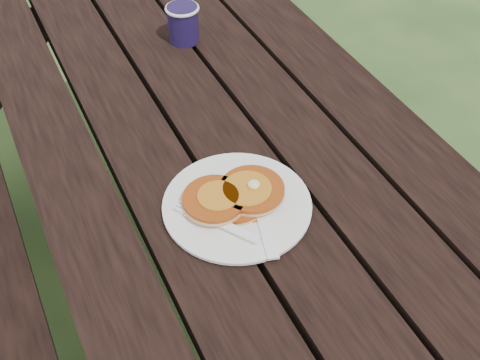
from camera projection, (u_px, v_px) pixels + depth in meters
name	position (u px, v px, depth m)	size (l,w,h in m)	color
ground	(215.00, 311.00, 1.78)	(60.00, 60.00, 0.00)	#26421C
picnic_table	(211.00, 231.00, 1.52)	(1.36, 1.80, 0.75)	black
plate	(237.00, 206.00, 1.05)	(0.25, 0.25, 0.01)	white
pancake_stack	(234.00, 196.00, 1.04)	(0.18, 0.12, 0.04)	#A64712
knife	(262.00, 217.00, 1.02)	(0.02, 0.18, 0.01)	white
fork	(230.00, 227.00, 1.00)	(0.03, 0.16, 0.01)	white
coffee_cup	(183.00, 21.00, 1.41)	(0.08, 0.08, 0.09)	#1B113B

